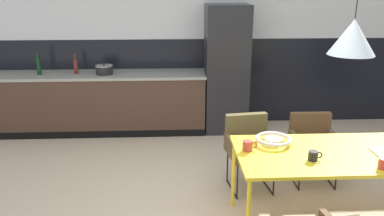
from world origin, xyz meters
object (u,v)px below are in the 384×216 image
Objects in this scene: dining_table at (336,157)px; bottle_oil_tall at (39,65)px; refrigerator_column at (226,69)px; cooking_pot at (104,70)px; fruit_bowl at (274,140)px; bottle_vinegar_dark at (76,66)px; pendant_lamp_over_table_near at (353,37)px; armchair_head_of_table at (249,142)px; mug_tall_blue at (248,146)px; mug_glass_clear at (313,156)px; armchair_facing_counter at (313,139)px; mug_white_ceramic at (384,164)px.

dining_table is 4.19m from bottle_oil_tall.
refrigerator_column is 1.07× the size of dining_table.
fruit_bowl is at bearing -50.65° from cooking_pot.
pendant_lamp_over_table_near is at bearing -42.81° from bottle_vinegar_dark.
fruit_bowl is (0.10, -0.60, 0.28)m from armchair_head_of_table.
refrigerator_column is 5.63× the size of fruit_bowl.
cooking_pot is (-1.64, 2.45, 0.16)m from mug_tall_blue.
armchair_head_of_table is at bearing 109.44° from mug_glass_clear.
cooking_pot reaches higher than armchair_head_of_table.
fruit_bowl is 1.10m from pendant_lamp_over_table_near.
fruit_bowl is 1.03× the size of bottle_oil_tall.
armchair_facing_counter reaches higher than dining_table.
fruit_bowl reaches higher than armchair_head_of_table.
mug_tall_blue is (-0.26, -0.14, 0.01)m from fruit_bowl.
dining_table is at bearing -46.49° from cooking_pot.
fruit_bowl is 3.66m from bottle_oil_tall.
mug_white_ceramic is 4.57m from bottle_oil_tall.
bottle_vinegar_dark reaches higher than mug_tall_blue.
bottle_oil_tall is at bearing 142.65° from dining_table.
dining_table is 0.41m from mug_white_ceramic.
mug_white_ceramic is at bearing 118.82° from armchair_head_of_table.
dining_table is 0.55m from fruit_bowl.
fruit_bowl is 3.00m from cooking_pot.
fruit_bowl is 0.32× the size of pendant_lamp_over_table_near.
fruit_bowl is at bearing -45.62° from bottle_vinegar_dark.
dining_table is 1.70× the size of pendant_lamp_over_table_near.
mug_tall_blue reaches higher than armchair_facing_counter.
mug_white_ceramic is (1.00, -0.39, -0.00)m from mug_tall_blue.
cooking_pot is 0.24× the size of pendant_lamp_over_table_near.
cooking_pot reaches higher than armchair_facing_counter.
refrigerator_column is 2.37m from fruit_bowl.
mug_white_ceramic is (0.84, -1.13, 0.28)m from armchair_head_of_table.
armchair_head_of_table is 0.81m from mug_tall_blue.
armchair_head_of_table is 2.40× the size of fruit_bowl.
cooking_pot is at bearing 132.84° from mug_white_ceramic.
cooking_pot is 0.42m from bottle_vinegar_dark.
cooking_pot reaches higher than dining_table.
pendant_lamp_over_table_near reaches higher than mug_tall_blue.
mug_glass_clear is 4.08m from bottle_oil_tall.
bottle_vinegar_dark reaches higher than dining_table.
fruit_bowl is at bearing 28.15° from mug_tall_blue.
armchair_facing_counter is 1.29m from mug_white_ceramic.
pendant_lamp_over_table_near is (0.76, -0.10, 0.95)m from mug_tall_blue.
pendant_lamp_over_table_near is at bearing -76.53° from refrigerator_column.
mug_glass_clear reaches higher than armchair_facing_counter.
refrigerator_column is 7.58× the size of cooking_pot.
bottle_oil_tall reaches higher than mug_tall_blue.
mug_tall_blue reaches higher than mug_glass_clear.
armchair_facing_counter is 2.64× the size of bottle_vinegar_dark.
bottle_oil_tall reaches higher than mug_white_ceramic.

